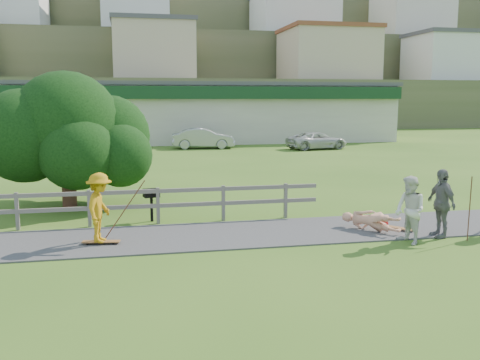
{
  "coord_description": "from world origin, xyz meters",
  "views": [
    {
      "loc": [
        -2.79,
        -12.66,
        3.76
      ],
      "look_at": [
        0.26,
        2.0,
        1.46
      ],
      "focal_mm": 40.0,
      "sensor_mm": 36.0,
      "label": 1
    }
  ],
  "objects_px": {
    "skater_rider": "(100,211)",
    "skater_fallen": "(371,221)",
    "car_white": "(317,141)",
    "bbq": "(152,205)",
    "tree": "(67,151)",
    "spectator_b": "(441,203)",
    "car_silver": "(203,138)",
    "spectator_a": "(410,210)"
  },
  "relations": [
    {
      "from": "spectator_a",
      "to": "bbq",
      "type": "distance_m",
      "value": 7.58
    },
    {
      "from": "car_white",
      "to": "skater_fallen",
      "type": "bearing_deg",
      "value": 153.36
    },
    {
      "from": "car_white",
      "to": "skater_rider",
      "type": "bearing_deg",
      "value": 138.55
    },
    {
      "from": "car_white",
      "to": "bbq",
      "type": "relative_size",
      "value": 4.54
    },
    {
      "from": "skater_rider",
      "to": "car_white",
      "type": "height_order",
      "value": "skater_rider"
    },
    {
      "from": "car_white",
      "to": "bbq",
      "type": "distance_m",
      "value": 25.1
    },
    {
      "from": "spectator_b",
      "to": "tree",
      "type": "height_order",
      "value": "tree"
    },
    {
      "from": "car_silver",
      "to": "bbq",
      "type": "relative_size",
      "value": 4.63
    },
    {
      "from": "tree",
      "to": "bbq",
      "type": "xyz_separation_m",
      "value": [
        2.73,
        -3.01,
        -1.44
      ]
    },
    {
      "from": "spectator_a",
      "to": "tree",
      "type": "distance_m",
      "value": 11.58
    },
    {
      "from": "skater_rider",
      "to": "spectator_a",
      "type": "distance_m",
      "value": 7.99
    },
    {
      "from": "spectator_b",
      "to": "bbq",
      "type": "relative_size",
      "value": 1.86
    },
    {
      "from": "bbq",
      "to": "tree",
      "type": "bearing_deg",
      "value": 121.2
    },
    {
      "from": "skater_rider",
      "to": "tree",
      "type": "height_order",
      "value": "tree"
    },
    {
      "from": "spectator_a",
      "to": "car_white",
      "type": "relative_size",
      "value": 0.39
    },
    {
      "from": "tree",
      "to": "bbq",
      "type": "distance_m",
      "value": 4.31
    },
    {
      "from": "skater_rider",
      "to": "bbq",
      "type": "relative_size",
      "value": 1.77
    },
    {
      "from": "bbq",
      "to": "car_silver",
      "type": "bearing_deg",
      "value": 67.39
    },
    {
      "from": "spectator_b",
      "to": "car_silver",
      "type": "xyz_separation_m",
      "value": [
        -2.75,
        27.21,
        -0.17
      ]
    },
    {
      "from": "tree",
      "to": "bbq",
      "type": "bearing_deg",
      "value": -47.79
    },
    {
      "from": "skater_fallen",
      "to": "bbq",
      "type": "distance_m",
      "value": 6.56
    },
    {
      "from": "skater_rider",
      "to": "bbq",
      "type": "bearing_deg",
      "value": -14.84
    },
    {
      "from": "tree",
      "to": "bbq",
      "type": "relative_size",
      "value": 5.97
    },
    {
      "from": "skater_rider",
      "to": "bbq",
      "type": "distance_m",
      "value": 2.9
    },
    {
      "from": "tree",
      "to": "bbq",
      "type": "height_order",
      "value": "tree"
    },
    {
      "from": "spectator_a",
      "to": "bbq",
      "type": "height_order",
      "value": "spectator_a"
    },
    {
      "from": "skater_rider",
      "to": "tree",
      "type": "distance_m",
      "value": 5.77
    },
    {
      "from": "spectator_a",
      "to": "spectator_b",
      "type": "distance_m",
      "value": 1.25
    },
    {
      "from": "spectator_a",
      "to": "tree",
      "type": "bearing_deg",
      "value": -135.58
    },
    {
      "from": "skater_fallen",
      "to": "car_silver",
      "type": "distance_m",
      "value": 26.31
    },
    {
      "from": "skater_fallen",
      "to": "car_silver",
      "type": "bearing_deg",
      "value": 56.31
    },
    {
      "from": "skater_rider",
      "to": "skater_fallen",
      "type": "relative_size",
      "value": 1.03
    },
    {
      "from": "skater_fallen",
      "to": "spectator_b",
      "type": "height_order",
      "value": "spectator_b"
    },
    {
      "from": "car_silver",
      "to": "car_white",
      "type": "height_order",
      "value": "car_silver"
    },
    {
      "from": "spectator_a",
      "to": "spectator_b",
      "type": "xyz_separation_m",
      "value": [
        1.17,
        0.45,
        0.05
      ]
    },
    {
      "from": "spectator_b",
      "to": "skater_fallen",
      "type": "bearing_deg",
      "value": -123.21
    },
    {
      "from": "skater_fallen",
      "to": "car_white",
      "type": "xyz_separation_m",
      "value": [
        7.08,
        24.0,
        0.32
      ]
    },
    {
      "from": "spectator_b",
      "to": "car_silver",
      "type": "bearing_deg",
      "value": -177.37
    },
    {
      "from": "spectator_b",
      "to": "car_silver",
      "type": "height_order",
      "value": "spectator_b"
    },
    {
      "from": "spectator_b",
      "to": "car_silver",
      "type": "relative_size",
      "value": 0.4
    },
    {
      "from": "bbq",
      "to": "car_white",
      "type": "bearing_deg",
      "value": 47.52
    },
    {
      "from": "skater_fallen",
      "to": "spectator_a",
      "type": "bearing_deg",
      "value": -108.9
    }
  ]
}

